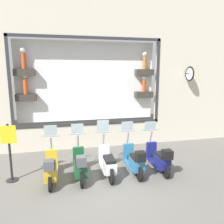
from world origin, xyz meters
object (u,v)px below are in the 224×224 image
(shop_sign_post, at_px, (10,150))
(scooter_white_2, at_px, (108,163))
(scooter_navy_0, at_px, (159,158))
(scooter_green_3, at_px, (80,165))
(scooter_teal_1, at_px, (134,160))
(scooter_yellow_4, at_px, (51,169))

(shop_sign_post, bearing_deg, scooter_white_2, -96.01)
(scooter_navy_0, height_order, scooter_green_3, scooter_green_3)
(scooter_teal_1, height_order, shop_sign_post, shop_sign_post)
(scooter_teal_1, distance_m, shop_sign_post, 3.93)
(scooter_green_3, bearing_deg, scooter_white_2, -85.87)
(scooter_teal_1, xyz_separation_m, scooter_green_3, (0.00, 1.79, 0.01))
(scooter_navy_0, bearing_deg, scooter_green_3, 89.80)
(scooter_yellow_4, bearing_deg, scooter_navy_0, -90.02)
(scooter_green_3, xyz_separation_m, shop_sign_post, (0.38, 2.09, 0.52))
(scooter_teal_1, xyz_separation_m, scooter_white_2, (0.07, 0.89, -0.03))
(scooter_teal_1, height_order, scooter_green_3, scooter_green_3)
(scooter_teal_1, relative_size, scooter_white_2, 1.00)
(scooter_white_2, relative_size, shop_sign_post, 0.99)
(scooter_navy_0, xyz_separation_m, shop_sign_post, (0.39, 4.77, 0.54))
(scooter_navy_0, distance_m, shop_sign_post, 4.82)
(scooter_white_2, height_order, shop_sign_post, shop_sign_post)
(scooter_yellow_4, bearing_deg, scooter_teal_1, -89.91)
(scooter_navy_0, relative_size, scooter_green_3, 0.99)
(scooter_green_3, height_order, shop_sign_post, shop_sign_post)
(scooter_navy_0, distance_m, scooter_white_2, 1.79)
(scooter_navy_0, relative_size, scooter_yellow_4, 1.00)
(scooter_navy_0, xyz_separation_m, scooter_white_2, (0.07, 1.79, -0.02))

